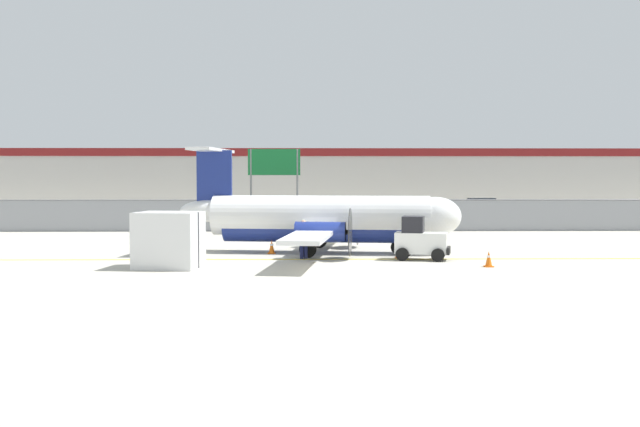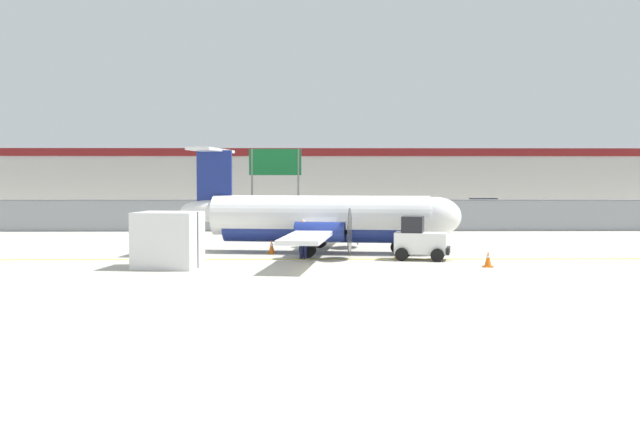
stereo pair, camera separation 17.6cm
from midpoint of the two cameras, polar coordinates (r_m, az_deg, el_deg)
ground_plane at (r=30.97m, az=1.30°, el=-3.68°), size 140.00×140.00×0.01m
perimeter_fence at (r=46.82m, az=0.59°, el=-0.06°), size 98.00×0.10×2.10m
parking_lot_strip at (r=58.36m, az=0.31°, el=-0.51°), size 98.00×17.00×0.12m
background_building at (r=76.74m, az=0.05°, el=2.71°), size 91.00×8.10×6.50m
commuter_airplane at (r=33.53m, az=0.57°, el=-0.43°), size 13.44×16.07×4.92m
baggage_tug at (r=31.02m, az=8.14°, el=-2.11°), size 2.53×1.84×1.88m
ground_crew_worker at (r=31.10m, az=-1.19°, el=-1.89°), size 0.53×0.45×1.70m
cargo_container at (r=28.66m, az=-11.88°, el=-2.07°), size 2.68×2.34×2.20m
traffic_cone_near_left at (r=29.10m, az=13.47°, el=-3.57°), size 0.36×0.36×0.64m
traffic_cone_near_right at (r=33.28m, az=-3.75°, el=-2.69°), size 0.36×0.36×0.64m
traffic_cone_far_left at (r=31.62m, az=6.51°, el=-2.99°), size 0.36×0.36×0.64m
traffic_cone_far_right at (r=34.55m, az=-10.89°, el=-2.53°), size 0.36×0.36×0.64m
parked_car_0 at (r=55.04m, az=-13.23°, el=0.07°), size 4.21×2.02×1.58m
parked_car_1 at (r=55.53m, az=-7.04°, el=0.16°), size 4.33×2.29×1.58m
parked_car_2 at (r=64.51m, az=0.19°, el=0.56°), size 4.27×2.14×1.58m
parked_car_3 at (r=63.66m, az=6.80°, el=0.51°), size 4.38×2.41×1.58m
parked_car_4 at (r=65.18m, az=12.90°, el=0.51°), size 4.28×2.16×1.58m
highway_sign at (r=49.24m, az=-3.50°, el=3.60°), size 3.60×0.14×5.50m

